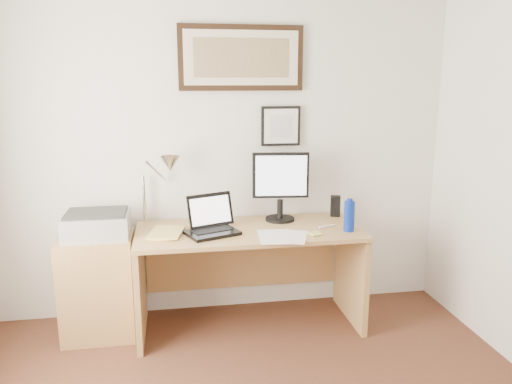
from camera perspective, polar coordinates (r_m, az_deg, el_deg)
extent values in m
cube|color=white|center=(3.81, -3.92, 4.46)|extent=(3.50, 0.02, 2.50)
cube|color=#AA7E47|center=(3.76, -17.53, -10.26)|extent=(0.50, 0.40, 0.73)
cylinder|color=#0B2695|center=(3.57, 10.61, -2.74)|extent=(0.08, 0.08, 0.22)
cylinder|color=#0B2695|center=(3.54, 10.69, -0.90)|extent=(0.04, 0.04, 0.02)
cube|color=black|center=(3.94, 9.05, -1.60)|extent=(0.08, 0.08, 0.16)
cube|color=white|center=(3.41, 2.30, -5.11)|extent=(0.26, 0.35, 0.00)
cube|color=white|center=(3.41, 3.98, -5.11)|extent=(0.30, 0.36, 0.00)
cube|color=#D1D565|center=(3.48, 6.79, -4.74)|extent=(0.11, 0.11, 0.01)
cylinder|color=white|center=(3.65, 8.10, -3.90)|extent=(0.14, 0.06, 0.02)
imported|color=#DBC667|center=(3.53, -11.92, -4.58)|extent=(0.27, 0.33, 0.02)
cube|color=#AA7E47|center=(3.58, -0.81, -4.49)|extent=(1.60, 0.70, 0.03)
cube|color=#AA7E47|center=(3.68, -13.08, -10.55)|extent=(0.04, 0.65, 0.72)
cube|color=#AA7E47|center=(3.90, 10.76, -9.12)|extent=(0.04, 0.65, 0.72)
cube|color=#AA7E47|center=(3.98, -1.53, -7.02)|extent=(1.50, 0.03, 0.55)
cube|color=black|center=(3.46, -5.01, -4.68)|extent=(0.40, 0.35, 0.02)
cube|color=black|center=(3.49, -5.05, -4.31)|extent=(0.31, 0.22, 0.00)
cube|color=black|center=(3.56, -5.22, -2.07)|extent=(0.34, 0.19, 0.23)
cube|color=white|center=(3.55, -5.21, -2.11)|extent=(0.30, 0.16, 0.18)
cylinder|color=black|center=(3.80, 2.75, -3.09)|extent=(0.22, 0.22, 0.02)
cylinder|color=black|center=(3.78, 2.76, -1.92)|extent=(0.04, 0.04, 0.14)
cube|color=black|center=(3.72, 2.83, 1.92)|extent=(0.42, 0.08, 0.34)
cube|color=silver|center=(3.70, 2.90, 1.87)|extent=(0.38, 0.05, 0.30)
cube|color=#9D9DA0|center=(3.63, -17.71, -3.66)|extent=(0.44, 0.34, 0.16)
cube|color=#2E2E2E|center=(3.60, -17.80, -2.28)|extent=(0.40, 0.30, 0.02)
cylinder|color=silver|center=(3.78, -12.66, -0.82)|extent=(0.02, 0.02, 0.36)
cylinder|color=silver|center=(3.67, -11.31, 2.36)|extent=(0.15, 0.23, 0.19)
cone|color=silver|center=(3.60, -9.79, 3.19)|extent=(0.16, 0.18, 0.15)
cube|color=black|center=(3.77, -1.70, 15.07)|extent=(0.92, 0.03, 0.47)
cube|color=beige|center=(3.75, -1.66, 15.08)|extent=(0.84, 0.01, 0.39)
cube|color=olive|center=(3.75, -1.65, 15.08)|extent=(0.70, 0.00, 0.28)
cube|color=black|center=(3.83, 2.84, 7.54)|extent=(0.30, 0.02, 0.30)
cube|color=white|center=(3.82, 2.88, 7.52)|extent=(0.26, 0.00, 0.26)
cube|color=#B6BBC1|center=(3.81, 2.90, 7.51)|extent=(0.17, 0.00, 0.17)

